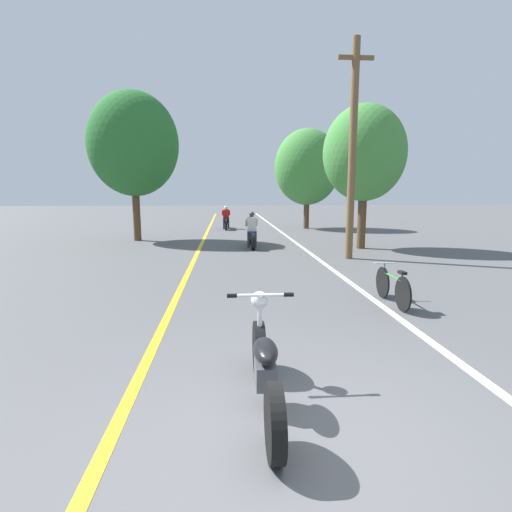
{
  "coord_description": "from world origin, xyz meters",
  "views": [
    {
      "loc": [
        -0.66,
        -3.12,
        2.15
      ],
      "look_at": [
        -0.09,
        4.57,
        0.9
      ],
      "focal_mm": 28.0,
      "sensor_mm": 36.0,
      "label": 1
    }
  ],
  "objects": [
    {
      "name": "bicycle_parked",
      "position": [
        2.51,
        4.12,
        0.35
      ],
      "size": [
        0.44,
        1.59,
        0.74
      ],
      "color": "black",
      "rests_on": "ground"
    },
    {
      "name": "roadside_tree_right_far",
      "position": [
        4.03,
        20.1,
        3.54
      ],
      "size": [
        3.77,
        3.39,
        5.72
      ],
      "color": "#513A23",
      "rests_on": "ground"
    },
    {
      "name": "lane_stripe_center",
      "position": [
        -1.7,
        12.57,
        0.0
      ],
      "size": [
        0.14,
        48.0,
        0.01
      ],
      "primitive_type": "cube",
      "color": "yellow",
      "rests_on": "ground"
    },
    {
      "name": "lane_stripe_edge",
      "position": [
        2.27,
        12.57,
        0.0
      ],
      "size": [
        0.14,
        48.0,
        0.01
      ],
      "primitive_type": "cube",
      "color": "white",
      "rests_on": "ground"
    },
    {
      "name": "roadside_tree_left",
      "position": [
        -4.6,
        14.83,
        4.15
      ],
      "size": [
        3.85,
        3.47,
        6.38
      ],
      "color": "#513A23",
      "rests_on": "ground"
    },
    {
      "name": "motorcycle_foreground",
      "position": [
        -0.29,
        0.62,
        0.42
      ],
      "size": [
        0.74,
        2.18,
        1.04
      ],
      "color": "black",
      "rests_on": "ground"
    },
    {
      "name": "ground_plane",
      "position": [
        0.0,
        0.0,
        0.0
      ],
      "size": [
        120.0,
        120.0,
        0.0
      ],
      "primitive_type": "plane",
      "color": "#515154"
    },
    {
      "name": "motorcycle_rider_lead",
      "position": [
        0.32,
        12.24,
        0.52
      ],
      "size": [
        0.5,
        2.09,
        1.39
      ],
      "color": "black",
      "rests_on": "ground"
    },
    {
      "name": "roadside_tree_right_near",
      "position": [
        4.46,
        11.68,
        3.54
      ],
      "size": [
        3.07,
        2.76,
        5.32
      ],
      "color": "#513A23",
      "rests_on": "ground"
    },
    {
      "name": "motorcycle_rider_far",
      "position": [
        -0.68,
        20.05,
        0.51
      ],
      "size": [
        0.5,
        2.16,
        1.35
      ],
      "color": "black",
      "rests_on": "ground"
    },
    {
      "name": "utility_pole",
      "position": [
        3.29,
        9.4,
        3.46
      ],
      "size": [
        1.1,
        0.24,
        6.73
      ],
      "color": "brown",
      "rests_on": "ground"
    }
  ]
}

